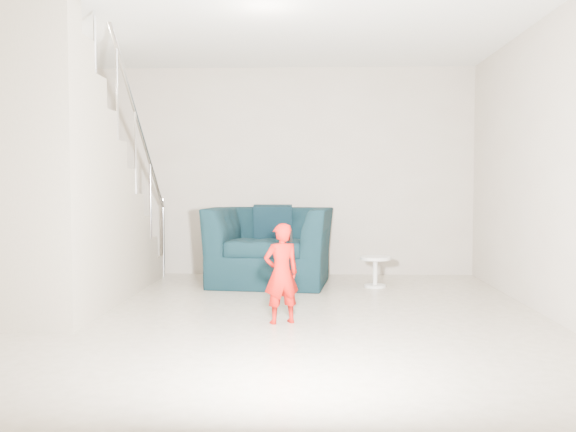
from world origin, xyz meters
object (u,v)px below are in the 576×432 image
at_px(side_table, 375,266).
at_px(staircase, 63,209).
at_px(armchair, 271,246).
at_px(toddler, 281,273).

bearing_deg(side_table, staircase, -158.54).
bearing_deg(staircase, side_table, 21.46).
relative_size(armchair, staircase, 0.39).
relative_size(armchair, toddler, 1.63).
xyz_separation_m(armchair, toddler, (0.23, -2.08, -0.03)).
xyz_separation_m(toddler, staircase, (-2.14, 0.63, 0.52)).
distance_m(side_table, staircase, 3.44).
bearing_deg(toddler, armchair, -106.78).
bearing_deg(armchair, staircase, -136.19).
height_order(toddler, side_table, toddler).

